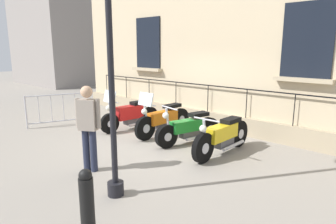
{
  "coord_description": "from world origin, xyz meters",
  "views": [
    {
      "loc": [
        5.65,
        5.3,
        2.48
      ],
      "look_at": [
        -0.08,
        0.0,
        0.8
      ],
      "focal_mm": 31.69,
      "sensor_mm": 36.0,
      "label": 1
    }
  ],
  "objects": [
    {
      "name": "motorcycle_yellow",
      "position": [
        -0.17,
        1.67,
        0.44
      ],
      "size": [
        2.23,
        0.67,
        0.98
      ],
      "color": "black",
      "rests_on": "ground_plane"
    },
    {
      "name": "ground_plane",
      "position": [
        0.0,
        0.0,
        0.0
      ],
      "size": [
        60.0,
        60.0,
        0.0
      ],
      "primitive_type": "plane",
      "color": "gray"
    },
    {
      "name": "motorcycle_red",
      "position": [
        -0.14,
        -1.67,
        0.45
      ],
      "size": [
        2.14,
        0.68,
        1.28
      ],
      "color": "black",
      "rests_on": "ground_plane"
    },
    {
      "name": "pedestrian_standing",
      "position": [
        2.52,
        0.23,
        1.01
      ],
      "size": [
        0.37,
        0.47,
        1.77
      ],
      "color": "#23283D",
      "rests_on": "ground_plane"
    },
    {
      "name": "motorcycle_green",
      "position": [
        -0.27,
        0.55,
        0.39
      ],
      "size": [
        2.0,
        0.83,
        1.04
      ],
      "color": "black",
      "rests_on": "ground_plane"
    },
    {
      "name": "crowd_barrier",
      "position": [
        1.17,
        -3.74,
        0.56
      ],
      "size": [
        1.8,
        0.71,
        1.05
      ],
      "color": "#B7B7BF",
      "rests_on": "ground_plane"
    },
    {
      "name": "motorcycle_orange",
      "position": [
        -0.38,
        -0.46,
        0.45
      ],
      "size": [
        2.15,
        0.63,
        1.32
      ],
      "color": "black",
      "rests_on": "ground_plane"
    },
    {
      "name": "bollard",
      "position": [
        3.91,
        2.35,
        0.54
      ],
      "size": [
        0.18,
        0.18,
        1.08
      ],
      "color": "black",
      "rests_on": "ground_plane"
    },
    {
      "name": "distant_building",
      "position": [
        -5.02,
        -15.25,
        5.28
      ],
      "size": [
        4.33,
        6.71,
        10.57
      ],
      "color": "gray",
      "rests_on": "ground_plane"
    }
  ]
}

